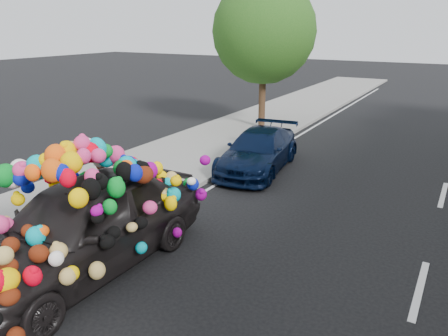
% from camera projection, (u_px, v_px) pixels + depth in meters
% --- Properties ---
extents(ground, '(100.00, 100.00, 0.00)m').
position_uv_depth(ground, '(233.00, 240.00, 9.08)').
color(ground, black).
rests_on(ground, ground).
extents(sidewalk, '(4.00, 60.00, 0.12)m').
position_uv_depth(sidewalk, '(85.00, 199.00, 11.09)').
color(sidewalk, gray).
rests_on(sidewalk, ground).
extents(kerb, '(0.15, 60.00, 0.13)m').
position_uv_depth(kerb, '(145.00, 214.00, 10.17)').
color(kerb, gray).
rests_on(kerb, ground).
extents(lane_markings, '(6.00, 50.00, 0.01)m').
position_uv_depth(lane_markings, '(419.00, 289.00, 7.39)').
color(lane_markings, silver).
rests_on(lane_markings, ground).
extents(tree_near_sidewalk, '(4.20, 4.20, 6.13)m').
position_uv_depth(tree_near_sidewalk, '(264.00, 31.00, 17.46)').
color(tree_near_sidewalk, '#332114').
rests_on(tree_near_sidewalk, ground).
extents(plush_art_car, '(2.50, 5.30, 2.37)m').
position_uv_depth(plush_art_car, '(81.00, 207.00, 7.66)').
color(plush_art_car, black).
rests_on(plush_art_car, ground).
extents(navy_sedan, '(2.20, 4.36, 1.22)m').
position_uv_depth(navy_sedan, '(258.00, 151.00, 13.35)').
color(navy_sedan, black).
rests_on(navy_sedan, ground).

